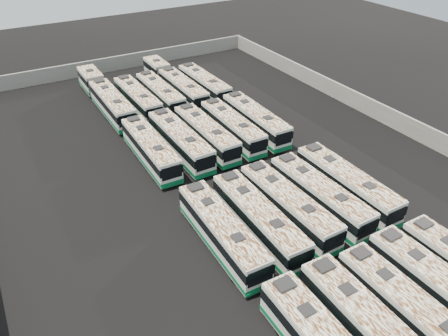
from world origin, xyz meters
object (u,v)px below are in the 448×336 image
(bus_midback_far_right, at_px, (255,120))
(bus_back_far_right, at_px, (204,85))
(bus_midback_right, at_px, (232,127))
(bus_midback_far_left, at_px, (150,149))
(bus_midfront_right, at_px, (319,196))
(bus_front_left, at_px, (373,332))
(bus_midfront_center, at_px, (288,206))
(bus_back_right, at_px, (174,82))
(bus_midback_left, at_px, (180,141))
(bus_front_center, at_px, (410,314))
(bus_midfront_far_left, at_px, (222,232))
(bus_back_left, at_px, (138,99))
(bus_front_right, at_px, (442,292))
(bus_back_far_left, at_px, (105,96))
(bus_back_center, at_px, (160,94))
(bus_midback_center, at_px, (206,134))
(bus_midfront_far_right, at_px, (346,184))
(bus_midfront_left, at_px, (258,219))

(bus_midback_far_right, distance_m, bus_back_far_right, 12.43)
(bus_midback_right, relative_size, bus_midback_far_right, 0.97)
(bus_midback_far_left, bearing_deg, bus_midback_right, 0.35)
(bus_midfront_right, bearing_deg, bus_front_left, -118.65)
(bus_midfront_center, bearing_deg, bus_back_right, 82.87)
(bus_midback_left, relative_size, bus_midback_right, 1.04)
(bus_front_center, bearing_deg, bus_midback_far_right, 76.54)
(bus_midfront_far_left, xyz_separation_m, bus_back_left, (3.34, 27.21, -0.02))
(bus_front_center, xyz_separation_m, bus_midfront_center, (0.00, 12.69, 0.02))
(bus_midback_right, bearing_deg, bus_midfront_right, -89.37)
(bus_midfront_far_left, bearing_deg, bus_front_left, -73.68)
(bus_front_right, xyz_separation_m, bus_back_far_left, (-9.65, 42.73, 0.01))
(bus_midback_far_left, height_order, bus_back_right, bus_midback_far_left)
(bus_midfront_far_left, distance_m, bus_midback_far_left, 14.75)
(bus_front_right, xyz_separation_m, bus_midfront_center, (-3.22, 12.57, -0.01))
(bus_midback_far_left, distance_m, bus_back_left, 12.90)
(bus_midback_far_right, xyz_separation_m, bus_back_far_right, (-0.06, 12.43, -0.04))
(bus_midback_far_left, bearing_deg, bus_midback_far_right, 0.95)
(bus_midback_right, bearing_deg, bus_midfront_center, -101.82)
(bus_midback_left, distance_m, bus_back_center, 12.94)
(bus_midfront_center, bearing_deg, bus_midback_far_right, 65.30)
(bus_midback_left, distance_m, bus_back_right, 16.65)
(bus_midback_left, bearing_deg, bus_back_right, 67.17)
(bus_midfront_right, bearing_deg, bus_back_right, 88.72)
(bus_midfront_center, distance_m, bus_midback_center, 14.68)
(bus_front_center, height_order, bus_midfront_center, bus_midfront_center)
(bus_midback_far_left, xyz_separation_m, bus_back_far_left, (0.02, 15.46, 0.03))
(bus_front_right, bearing_deg, bus_front_left, 178.83)
(bus_front_right, relative_size, bus_midback_center, 1.01)
(bus_midfront_far_right, height_order, bus_midback_right, bus_midfront_far_right)
(bus_midback_far_left, xyz_separation_m, bus_midback_center, (6.45, -0.02, -0.00))
(bus_midfront_center, relative_size, bus_back_center, 1.02)
(bus_midfront_far_right, distance_m, bus_back_far_left, 32.90)
(bus_midfront_center, bearing_deg, bus_back_center, 89.05)
(bus_midfront_left, height_order, bus_back_far_left, bus_back_far_left)
(bus_front_left, relative_size, bus_front_center, 1.03)
(bus_midfront_far_right, bearing_deg, bus_front_right, -104.47)
(bus_back_center, bearing_deg, bus_midback_far_left, -117.54)
(bus_midback_left, bearing_deg, bus_midback_far_left, 177.63)
(bus_back_right, bearing_deg, bus_back_far_left, 179.12)
(bus_midfront_left, relative_size, bus_midfront_right, 1.01)
(bus_midfront_far_right, height_order, bus_back_right, bus_midfront_far_right)
(bus_front_right, distance_m, bus_back_left, 40.23)
(bus_front_left, relative_size, bus_midback_far_right, 1.01)
(bus_midfront_far_left, height_order, bus_back_center, bus_midfront_far_left)
(bus_back_right, bearing_deg, bus_midback_right, -89.65)
(bus_front_left, height_order, bus_midfront_far_right, bus_midfront_far_right)
(bus_midfront_far_right, relative_size, bus_back_far_right, 1.03)
(bus_midfront_center, height_order, bus_back_far_right, bus_midfront_center)
(bus_midback_left, xyz_separation_m, bus_back_right, (6.33, 15.40, -0.07))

